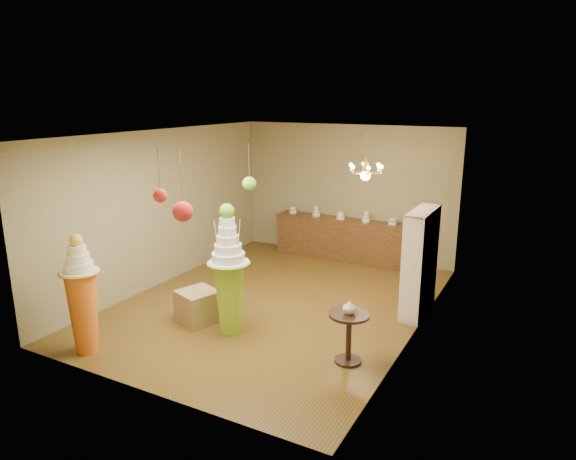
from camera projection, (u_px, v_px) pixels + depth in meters
The scene contains 17 objects.
floor at pixel (276, 303), 9.21m from camera, with size 6.50×6.50×0.00m, color brown.
ceiling at pixel (275, 134), 8.45m from camera, with size 6.50×6.50×0.00m, color silver.
wall_back at pixel (346, 192), 11.60m from camera, with size 5.00×0.04×3.00m, color gray.
wall_front at pixel (140, 280), 6.05m from camera, with size 5.00×0.04×3.00m, color gray.
wall_left at pixel (163, 207), 9.97m from camera, with size 0.04×6.50×3.00m, color gray.
wall_right at pixel (420, 241), 7.69m from camera, with size 0.04×6.50×3.00m, color gray.
pedestal_green at pixel (229, 281), 7.88m from camera, with size 0.75×0.75×2.06m.
pedestal_orange at pixel (83, 303), 7.29m from camera, with size 0.64×0.64×1.77m.
burlap_riser at pixel (198, 306), 8.40m from camera, with size 0.58×0.58×0.53m, color #997F54.
sideboard at pixel (340, 238), 11.62m from camera, with size 3.04×0.54×1.16m.
shelving_unit at pixel (420, 262), 8.60m from camera, with size 0.33×1.20×1.80m.
round_table at pixel (349, 331), 7.05m from camera, with size 0.66×0.66×0.73m.
vase at pixel (350, 307), 6.96m from camera, with size 0.18×0.18×0.19m, color #F1DFD0.
pom_red_left at pixel (183, 211), 6.60m from camera, with size 0.27×0.27×0.97m.
pom_green_mid at pixel (249, 184), 7.54m from camera, with size 0.21×0.21×0.75m.
pom_red_right at pixel (160, 195), 6.48m from camera, with size 0.18×0.18×0.71m.
chandelier at pixel (366, 173), 8.97m from camera, with size 0.67×0.67×0.85m.
Camera 1 is at (4.23, -7.46, 3.60)m, focal length 32.00 mm.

